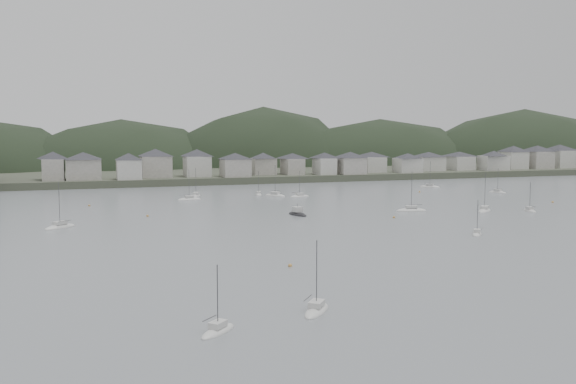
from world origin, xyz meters
name	(u,v)px	position (x,y,z in m)	size (l,w,h in m)	color
ground	(432,270)	(0.00, 0.00, 0.00)	(900.00, 900.00, 0.00)	slate
far_shore_land	(174,166)	(0.00, 295.00, 1.50)	(900.00, 250.00, 3.00)	#383D2D
forested_ridge	(189,190)	(4.83, 269.40, -11.28)	(851.55, 103.94, 102.57)	black
waterfront_town	(317,162)	(50.59, 183.34, 8.66)	(451.48, 28.46, 12.92)	gray
sailboat_lead	(316,310)	(-26.67, -16.00, 0.18)	(6.24, 7.09, 9.87)	silver
moored_fleet	(236,218)	(-16.11, 70.32, 0.18)	(221.02, 177.96, 12.94)	silver
motor_launch_far	(298,214)	(1.37, 70.90, 0.29)	(4.46, 8.53, 3.93)	black
mooring_buoys	(315,221)	(1.54, 58.34, 0.15)	(178.36, 115.26, 0.70)	#BF893F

